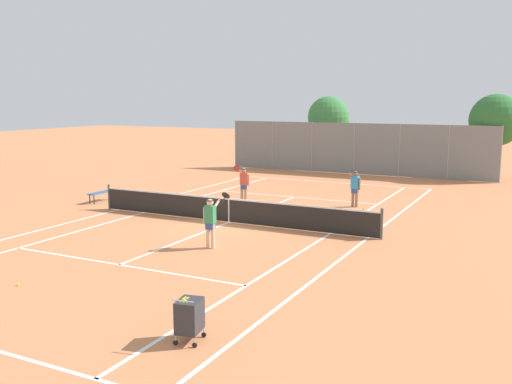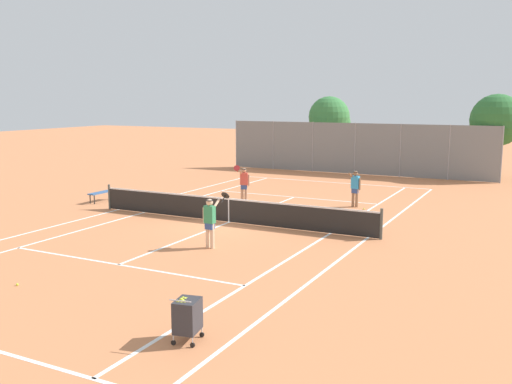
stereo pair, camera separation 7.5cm
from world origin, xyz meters
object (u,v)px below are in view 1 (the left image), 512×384
at_px(loose_tennis_ball_3, 364,209).
at_px(courtside_bench, 101,193).
at_px(player_far_left, 244,183).
at_px(player_far_right, 355,186).
at_px(tennis_net, 229,209).
at_px(tree_behind_left, 330,118).
at_px(loose_tennis_ball_0, 292,227).
at_px(tree_behind_right, 494,122).
at_px(loose_tennis_ball_1, 188,197).
at_px(loose_tennis_ball_4, 241,184).
at_px(ball_cart, 189,315).
at_px(player_near_side, 211,220).
at_px(loose_tennis_ball_2, 18,285).

bearing_deg(loose_tennis_ball_3, courtside_bench, -162.27).
bearing_deg(player_far_left, player_far_right, 14.79).
distance_m(tennis_net, tree_behind_left, 18.88).
distance_m(loose_tennis_ball_0, tree_behind_right, 18.47).
bearing_deg(loose_tennis_ball_1, loose_tennis_ball_4, 86.53).
bearing_deg(loose_tennis_ball_0, loose_tennis_ball_1, 152.81).
bearing_deg(ball_cart, player_near_side, 118.02).
xyz_separation_m(player_far_right, loose_tennis_ball_4, (-7.53, 3.38, -0.88)).
bearing_deg(loose_tennis_ball_2, player_near_side, 65.86).
bearing_deg(tennis_net, tree_behind_right, 65.61).
bearing_deg(tree_behind_left, loose_tennis_ball_0, -74.35).
distance_m(player_far_left, player_far_right, 5.04).
bearing_deg(loose_tennis_ball_2, loose_tennis_ball_3, 70.23).
relative_size(player_far_right, loose_tennis_ball_1, 24.24).
distance_m(loose_tennis_ball_2, loose_tennis_ball_4, 17.99).
bearing_deg(tennis_net, loose_tennis_ball_1, 139.40).
relative_size(ball_cart, player_near_side, 0.54).
relative_size(loose_tennis_ball_2, tree_behind_left, 0.01).
distance_m(ball_cart, player_far_left, 15.21).
bearing_deg(courtside_bench, tree_behind_left, 74.08).
xyz_separation_m(loose_tennis_ball_0, loose_tennis_ball_2, (-3.64, -9.25, 0.00)).
bearing_deg(loose_tennis_ball_3, player_far_right, 140.96).
xyz_separation_m(tennis_net, loose_tennis_ball_3, (3.93, 4.85, -0.48)).
bearing_deg(tennis_net, courtside_bench, 170.86).
bearing_deg(loose_tennis_ball_2, loose_tennis_ball_4, 99.90).
bearing_deg(ball_cart, courtside_bench, 137.74).
xyz_separation_m(ball_cart, loose_tennis_ball_2, (-5.78, 0.82, -0.50)).
relative_size(loose_tennis_ball_0, tree_behind_right, 0.01).
distance_m(loose_tennis_ball_0, loose_tennis_ball_2, 9.94).
xyz_separation_m(player_near_side, loose_tennis_ball_3, (2.55, 8.45, -0.89)).
distance_m(tennis_net, player_far_right, 6.29).
bearing_deg(ball_cart, tree_behind_left, 104.36).
xyz_separation_m(loose_tennis_ball_0, loose_tennis_ball_3, (1.36, 4.64, 0.00)).
height_order(loose_tennis_ball_0, tree_behind_left, tree_behind_left).
height_order(loose_tennis_ball_2, loose_tennis_ball_3, same).
bearing_deg(loose_tennis_ball_1, loose_tennis_ball_0, -27.19).
height_order(loose_tennis_ball_3, tree_behind_right, tree_behind_right).
bearing_deg(loose_tennis_ball_4, tree_behind_right, 36.22).
distance_m(player_far_right, loose_tennis_ball_3, 1.13).
bearing_deg(player_far_left, ball_cart, -65.90).
height_order(player_far_right, courtside_bench, player_far_right).
distance_m(tennis_net, loose_tennis_ball_3, 6.26).
xyz_separation_m(player_far_right, tree_behind_right, (4.58, 12.26, 2.47)).
bearing_deg(loose_tennis_ball_1, ball_cart, -56.19).
xyz_separation_m(loose_tennis_ball_1, courtside_bench, (-3.02, -2.61, 0.38)).
height_order(player_near_side, tree_behind_right, tree_behind_right).
height_order(tennis_net, loose_tennis_ball_3, tennis_net).
height_order(player_far_left, loose_tennis_ball_4, player_far_left).
bearing_deg(tree_behind_left, loose_tennis_ball_4, -99.35).
height_order(player_far_right, loose_tennis_ball_4, player_far_right).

